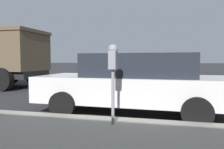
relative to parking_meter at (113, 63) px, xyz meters
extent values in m
plane|color=#2B2B2D|center=(2.74, 0.44, -1.32)|extent=(220.00, 220.00, 0.00)
cylinder|color=gray|center=(0.00, 0.00, -0.63)|extent=(0.06, 0.06, 1.05)
cube|color=gray|center=(0.00, 0.00, 0.06)|extent=(0.20, 0.14, 0.34)
sphere|color=gray|center=(0.00, 0.00, 0.26)|extent=(0.19, 0.19, 0.19)
cube|color=#19389E|center=(0.11, 0.00, 0.02)|extent=(0.01, 0.11, 0.12)
cube|color=black|center=(0.11, 0.00, 0.14)|extent=(0.01, 0.10, 0.08)
cube|color=silver|center=(1.60, -0.13, -0.67)|extent=(1.98, 4.86, 0.65)
cube|color=#232833|center=(1.60, -0.32, -0.06)|extent=(1.71, 2.74, 0.57)
cylinder|color=black|center=(0.70, 1.39, -1.00)|extent=(0.23, 0.64, 0.64)
cylinder|color=black|center=(2.57, 1.34, -1.00)|extent=(0.23, 0.64, 0.64)
cylinder|color=black|center=(0.64, -1.60, -1.00)|extent=(0.23, 0.64, 0.64)
cylinder|color=black|center=(2.50, -1.65, -1.00)|extent=(0.23, 0.64, 0.64)
cube|color=brown|center=(5.56, 7.10, 0.46)|extent=(2.59, 4.21, 1.82)
cube|color=brown|center=(5.56, 7.10, 1.45)|extent=(2.69, 4.32, 0.16)
cylinder|color=black|center=(6.79, 7.64, -0.80)|extent=(0.34, 1.05, 1.04)
cylinder|color=black|center=(4.30, 6.09, -0.80)|extent=(0.34, 1.05, 1.04)
cylinder|color=black|center=(6.72, 5.99, -0.80)|extent=(0.34, 1.05, 1.04)
camera|label=1|loc=(-4.00, -0.93, 0.06)|focal=35.00mm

